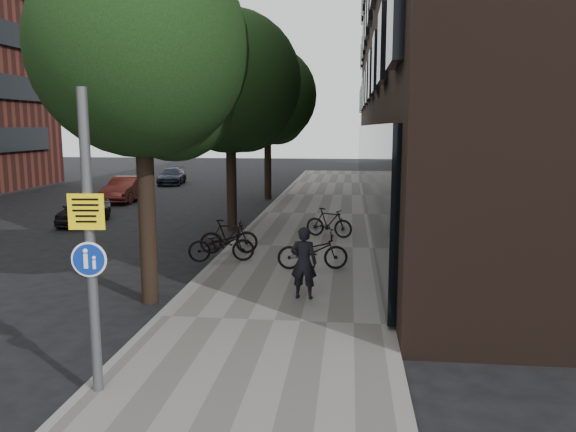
# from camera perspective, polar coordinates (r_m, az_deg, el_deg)

# --- Properties ---
(ground) EXTENTS (120.00, 120.00, 0.00)m
(ground) POSITION_cam_1_polar(r_m,az_deg,el_deg) (7.89, -6.77, -19.31)
(ground) COLOR black
(ground) RESTS_ON ground
(sidewalk) EXTENTS (4.50, 60.00, 0.12)m
(sidewalk) POSITION_cam_1_polar(r_m,az_deg,el_deg) (17.21, 1.57, -3.29)
(sidewalk) COLOR slate
(sidewalk) RESTS_ON ground
(curb_edge) EXTENTS (0.15, 60.00, 0.13)m
(curb_edge) POSITION_cam_1_polar(r_m,az_deg,el_deg) (17.53, -5.79, -3.08)
(curb_edge) COLOR slate
(curb_edge) RESTS_ON ground
(building_right_dark_brick) EXTENTS (12.00, 40.00, 18.00)m
(building_right_dark_brick) POSITION_cam_1_polar(r_m,az_deg,el_deg) (30.02, 20.55, 18.60)
(building_right_dark_brick) COLOR black
(building_right_dark_brick) RESTS_ON ground
(street_tree_near) EXTENTS (4.40, 4.40, 7.50)m
(street_tree_near) POSITION_cam_1_polar(r_m,az_deg,el_deg) (12.20, -14.17, 15.24)
(street_tree_near) COLOR black
(street_tree_near) RESTS_ON ground
(street_tree_mid) EXTENTS (5.00, 5.00, 7.80)m
(street_tree_mid) POSITION_cam_1_polar(r_m,az_deg,el_deg) (20.37, -5.63, 12.89)
(street_tree_mid) COLOR black
(street_tree_mid) RESTS_ON ground
(street_tree_far) EXTENTS (5.00, 5.00, 7.80)m
(street_tree_far) POSITION_cam_1_polar(r_m,az_deg,el_deg) (29.22, -1.92, 11.76)
(street_tree_far) COLOR black
(street_tree_far) RESTS_ON ground
(signpost) EXTENTS (0.48, 0.14, 4.12)m
(signpost) POSITION_cam_1_polar(r_m,az_deg,el_deg) (7.94, -19.45, -2.63)
(signpost) COLOR #595B5E
(signpost) RESTS_ON sidewalk
(pedestrian) EXTENTS (0.60, 0.43, 1.55)m
(pedestrian) POSITION_cam_1_polar(r_m,az_deg,el_deg) (11.91, 1.60, -4.76)
(pedestrian) COLOR black
(pedestrian) RESTS_ON sidewalk
(parked_bike_facade_near) EXTENTS (1.87, 0.86, 0.95)m
(parked_bike_facade_near) POSITION_cam_1_polar(r_m,az_deg,el_deg) (14.39, 2.52, -3.57)
(parked_bike_facade_near) COLOR black
(parked_bike_facade_near) RESTS_ON sidewalk
(parked_bike_facade_far) EXTENTS (1.67, 0.92, 0.96)m
(parked_bike_facade_far) POSITION_cam_1_polar(r_m,az_deg,el_deg) (18.58, 4.19, -0.68)
(parked_bike_facade_far) COLOR black
(parked_bike_facade_far) RESTS_ON sidewalk
(parked_bike_curb_near) EXTENTS (1.88, 1.03, 0.94)m
(parked_bike_curb_near) POSITION_cam_1_polar(r_m,az_deg,el_deg) (15.30, -6.79, -2.88)
(parked_bike_curb_near) COLOR black
(parked_bike_curb_near) RESTS_ON sidewalk
(parked_bike_curb_far) EXTENTS (1.72, 0.77, 1.00)m
(parked_bike_curb_far) POSITION_cam_1_polar(r_m,az_deg,el_deg) (16.21, -6.03, -2.08)
(parked_bike_curb_far) COLOR black
(parked_bike_curb_far) RESTS_ON sidewalk
(parked_car_near) EXTENTS (1.70, 3.43, 1.12)m
(parked_car_near) POSITION_cam_1_polar(r_m,az_deg,el_deg) (23.21, -20.02, 0.64)
(parked_car_near) COLOR black
(parked_car_near) RESTS_ON ground
(parked_car_mid) EXTENTS (1.38, 3.80, 1.25)m
(parked_car_mid) POSITION_cam_1_polar(r_m,az_deg,el_deg) (29.50, -16.13, 2.64)
(parked_car_mid) COLOR #591F19
(parked_car_mid) RESTS_ON ground
(parked_car_far) EXTENTS (1.97, 3.82, 1.06)m
(parked_car_far) POSITION_cam_1_polar(r_m,az_deg,el_deg) (37.62, -11.71, 3.98)
(parked_car_far) COLOR #1A202F
(parked_car_far) RESTS_ON ground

